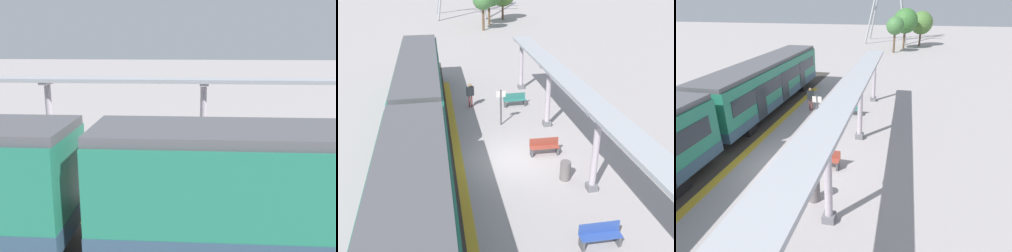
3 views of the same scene
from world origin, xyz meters
TOP-DOWN VIEW (x-y plane):
  - ground_plane at (0.00, 0.00)m, footprint 176.00×176.00m
  - tactile_edge_strip at (-2.87, 0.00)m, footprint 0.43×26.05m
  - trackbed at (-4.68, 0.00)m, footprint 3.20×38.05m
  - train_near_carriage at (-4.68, -7.55)m, footprint 2.65×14.40m
  - train_far_carriage at (-4.68, 7.43)m, footprint 2.65×14.40m
  - canopy_pillar_second at (2.63, -3.26)m, footprint 1.10×0.44m
  - canopy_pillar_third at (2.63, 3.57)m, footprint 1.10×0.44m
  - canopy_pillar_fourth at (2.63, 10.41)m, footprint 1.10×0.44m
  - canopy_beam at (2.63, 0.24)m, footprint 1.20×21.13m
  - bench_near_end at (1.41, 7.06)m, footprint 1.51×0.46m
  - bench_mid_platform at (1.49, 0.23)m, footprint 1.52×0.50m
  - bench_far_end at (1.56, -6.52)m, footprint 1.51×0.47m
  - trash_bin at (1.76, -2.24)m, footprint 0.48×0.48m
  - platform_info_sign at (-0.03, 4.22)m, footprint 0.56×0.10m
  - passenger_waiting_near_edge at (-1.51, 7.40)m, footprint 0.51×0.32m
  - tree_right_background at (3.03, 33.89)m, footprint 2.61×2.61m

SIDE VIEW (x-z plane):
  - ground_plane at x=0.00m, z-range 0.00..0.00m
  - trackbed at x=-4.68m, z-range 0.00..0.01m
  - tactile_edge_strip at x=-2.87m, z-range 0.00..0.01m
  - bench_near_end at x=1.41m, z-range 0.01..0.87m
  - bench_mid_platform at x=1.49m, z-range 0.01..0.87m
  - bench_far_end at x=1.56m, z-range 0.01..0.87m
  - trash_bin at x=1.76m, z-range 0.00..0.91m
  - passenger_waiting_near_edge at x=-1.51m, z-range 0.21..1.85m
  - platform_info_sign at x=-0.03m, z-range 0.23..2.43m
  - train_near_carriage at x=-4.68m, z-range 0.09..3.57m
  - train_far_carriage at x=-4.68m, z-range 0.09..3.57m
  - canopy_pillar_second at x=2.63m, z-range 0.03..3.73m
  - canopy_pillar_third at x=2.63m, z-range 0.03..3.73m
  - canopy_pillar_fourth at x=2.63m, z-range 0.03..3.73m
  - canopy_beam at x=2.63m, z-range 3.70..3.86m
  - tree_right_background at x=3.03m, z-range 1.25..6.43m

